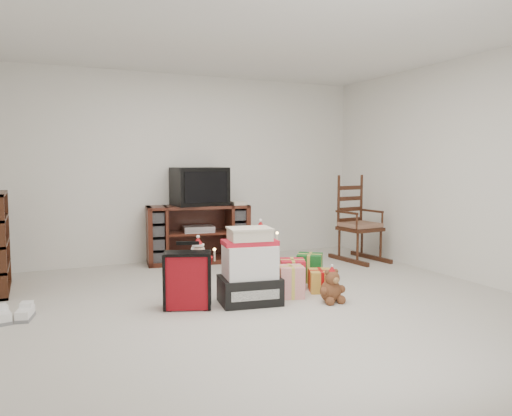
{
  "coord_description": "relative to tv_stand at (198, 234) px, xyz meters",
  "views": [
    {
      "loc": [
        -1.93,
        -4.09,
        1.33
      ],
      "look_at": [
        0.17,
        0.6,
        0.86
      ],
      "focal_mm": 35.0,
      "sensor_mm": 36.0,
      "label": 1
    }
  ],
  "objects": [
    {
      "name": "rocking_chair",
      "position": [
        2.03,
        -0.73,
        0.03
      ],
      "size": [
        0.56,
        0.84,
        1.2
      ],
      "rotation": [
        0.0,
        0.0,
        0.1
      ],
      "color": "#3D1E10",
      "rests_on": "floor"
    },
    {
      "name": "gift_cluster",
      "position": [
        0.62,
        -1.86,
        -0.24
      ],
      "size": [
        0.62,
        0.95,
        0.29
      ],
      "color": "red",
      "rests_on": "floor"
    },
    {
      "name": "mrs_claus_figurine",
      "position": [
        -0.47,
        -1.5,
        -0.16
      ],
      "size": [
        0.28,
        0.27,
        0.58
      ],
      "color": "#A31115",
      "rests_on": "floor"
    },
    {
      "name": "teddy_bear",
      "position": [
        0.58,
        -2.36,
        -0.24
      ],
      "size": [
        0.21,
        0.19,
        0.31
      ],
      "color": "brown",
      "rests_on": "floor"
    },
    {
      "name": "stocking",
      "position": [
        0.07,
        -2.07,
        -0.11
      ],
      "size": [
        0.28,
        0.19,
        0.54
      ],
      "primitive_type": null,
      "rotation": [
        0.0,
        0.0,
        0.35
      ],
      "color": "#0B6912",
      "rests_on": "floor"
    },
    {
      "name": "crt_television",
      "position": [
        0.03,
        -0.0,
        0.63
      ],
      "size": [
        0.7,
        0.53,
        0.5
      ],
      "rotation": [
        0.0,
        0.0,
        0.05
      ],
      "color": "black",
      "rests_on": "tv_stand"
    },
    {
      "name": "sneaker_pair",
      "position": [
        -2.17,
        -1.74,
        -0.34
      ],
      "size": [
        0.34,
        0.28,
        0.09
      ],
      "rotation": [
        0.0,
        0.0,
        0.04
      ],
      "color": "white",
      "rests_on": "floor"
    },
    {
      "name": "red_suitcase",
      "position": [
        -0.73,
        -2.0,
        -0.12
      ],
      "size": [
        0.45,
        0.33,
        0.61
      ],
      "rotation": [
        0.0,
        0.0,
        -0.35
      ],
      "color": "maroon",
      "rests_on": "floor"
    },
    {
      "name": "tv_stand",
      "position": [
        0.0,
        0.0,
        0.0
      ],
      "size": [
        1.39,
        0.65,
        0.76
      ],
      "rotation": [
        0.0,
        0.0,
        -0.14
      ],
      "color": "#441C13",
      "rests_on": "floor"
    },
    {
      "name": "room",
      "position": [
        -0.05,
        -2.23,
        0.87
      ],
      "size": [
        5.01,
        5.01,
        2.51
      ],
      "color": "beige",
      "rests_on": "ground"
    },
    {
      "name": "santa_figurine",
      "position": [
        0.42,
        -1.08,
        -0.13
      ],
      "size": [
        0.32,
        0.3,
        0.66
      ],
      "color": "#A31115",
      "rests_on": "floor"
    },
    {
      "name": "gift_pile",
      "position": [
        -0.14,
        -2.07,
        -0.07
      ],
      "size": [
        0.61,
        0.48,
        0.7
      ],
      "rotation": [
        0.0,
        0.0,
        -0.14
      ],
      "color": "black",
      "rests_on": "floor"
    }
  ]
}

